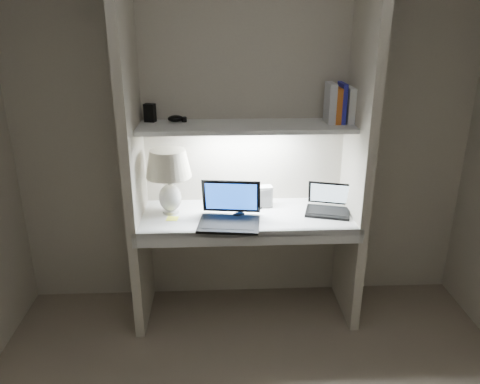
{
  "coord_description": "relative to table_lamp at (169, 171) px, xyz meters",
  "views": [
    {
      "loc": [
        -0.18,
        -1.67,
        2.04
      ],
      "look_at": [
        -0.05,
        1.05,
        1.0
      ],
      "focal_mm": 35.0,
      "sensor_mm": 36.0,
      "label": 1
    }
  ],
  "objects": [
    {
      "name": "back_wall",
      "position": [
        0.51,
        0.23,
        0.18
      ],
      "size": [
        3.2,
        0.01,
        2.5
      ],
      "primitive_type": "cube",
      "color": "#BFB7A3",
      "rests_on": "floor"
    },
    {
      "name": "alcove_panel_left",
      "position": [
        -0.22,
        -0.05,
        0.18
      ],
      "size": [
        0.06,
        0.55,
        2.5
      ],
      "primitive_type": "cube",
      "color": "#BFB7A3",
      "rests_on": "floor"
    },
    {
      "name": "alcove_panel_right",
      "position": [
        1.24,
        -0.05,
        0.18
      ],
      "size": [
        0.06,
        0.55,
        2.5
      ],
      "primitive_type": "cube",
      "color": "#BFB7A3",
      "rests_on": "floor"
    },
    {
      "name": "desk",
      "position": [
        0.51,
        -0.05,
        -0.32
      ],
      "size": [
        1.4,
        0.55,
        0.04
      ],
      "primitive_type": "cube",
      "color": "white",
      "rests_on": "alcove_panel_left"
    },
    {
      "name": "desk_apron",
      "position": [
        0.51,
        -0.31,
        -0.35
      ],
      "size": [
        1.46,
        0.03,
        0.1
      ],
      "primitive_type": "cube",
      "color": "silver",
      "rests_on": "desk"
    },
    {
      "name": "shelf",
      "position": [
        0.51,
        0.05,
        0.28
      ],
      "size": [
        1.4,
        0.36,
        0.03
      ],
      "primitive_type": "cube",
      "color": "silver",
      "rests_on": "back_wall"
    },
    {
      "name": "strip_light",
      "position": [
        0.51,
        0.05,
        0.26
      ],
      "size": [
        0.6,
        0.04,
        0.02
      ],
      "primitive_type": "cube",
      "color": "white",
      "rests_on": "shelf"
    },
    {
      "name": "table_lamp",
      "position": [
        0.0,
        0.0,
        0.0
      ],
      "size": [
        0.3,
        0.3,
        0.44
      ],
      "color": "white",
      "rests_on": "desk"
    },
    {
      "name": "laptop_main",
      "position": [
        0.4,
        -0.17,
        -0.24
      ],
      "size": [
        0.42,
        0.38,
        0.26
      ],
      "rotation": [
        0.0,
        0.0,
        -0.12
      ],
      "color": "black",
      "rests_on": "desk"
    },
    {
      "name": "laptop_netbook",
      "position": [
        1.08,
        -0.02,
        -0.26
      ],
      "size": [
        0.35,
        0.33,
        0.19
      ],
      "rotation": [
        0.0,
        0.0,
        -0.28
      ],
      "color": "black",
      "rests_on": "desk"
    },
    {
      "name": "speaker",
      "position": [
        0.64,
        0.08,
        -0.22
      ],
      "size": [
        0.12,
        0.09,
        0.15
      ],
      "primitive_type": "cube",
      "rotation": [
        0.0,
        0.0,
        0.14
      ],
      "color": "silver",
      "rests_on": "desk"
    },
    {
      "name": "mouse",
      "position": [
        0.46,
        -0.09,
        -0.28
      ],
      "size": [
        0.1,
        0.08,
        0.03
      ],
      "primitive_type": "ellipsoid",
      "rotation": [
        0.0,
        0.0,
        0.39
      ],
      "color": "black",
      "rests_on": "desk"
    },
    {
      "name": "cable_coil",
      "position": [
        0.58,
        0.06,
        -0.29
      ],
      "size": [
        0.14,
        0.14,
        0.01
      ],
      "primitive_type": "torus",
      "rotation": [
        0.0,
        0.0,
        0.4
      ],
      "color": "black",
      "rests_on": "desk"
    },
    {
      "name": "sticky_note",
      "position": [
        0.02,
        -0.1,
        -0.3
      ],
      "size": [
        0.08,
        0.08,
        0.0
      ],
      "primitive_type": "cube",
      "rotation": [
        0.0,
        0.0,
        -0.13
      ],
      "color": "#F7FF35",
      "rests_on": "desk"
    },
    {
      "name": "book_row",
      "position": [
        1.16,
        0.08,
        0.42
      ],
      "size": [
        0.25,
        0.17,
        0.26
      ],
      "color": "silver",
      "rests_on": "shelf"
    },
    {
      "name": "shelf_box",
      "position": [
        -0.12,
        0.16,
        0.36
      ],
      "size": [
        0.08,
        0.07,
        0.12
      ],
      "primitive_type": "cube",
      "rotation": [
        0.0,
        0.0,
        -0.31
      ],
      "color": "black",
      "rests_on": "shelf"
    },
    {
      "name": "shelf_gadget",
      "position": [
        0.05,
        0.14,
        0.32
      ],
      "size": [
        0.11,
        0.09,
        0.05
      ],
      "primitive_type": "ellipsoid",
      "rotation": [
        0.0,
        0.0,
        0.12
      ],
      "color": "black",
      "rests_on": "shelf"
    }
  ]
}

